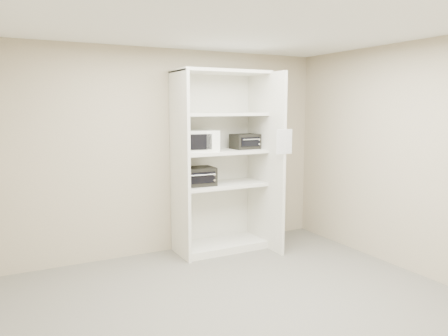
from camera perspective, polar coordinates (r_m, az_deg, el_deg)
name	(u,v)px	position (r m, az deg, el deg)	size (l,w,h in m)	color
floor	(244,308)	(4.47, 2.66, -17.80)	(4.50, 4.00, 0.01)	#68665A
ceiling	(246,21)	(4.10, 2.92, 18.58)	(4.50, 4.00, 0.01)	white
wall_back	(170,152)	(5.87, -7.13, 2.10)	(4.50, 0.02, 2.70)	#B8AA8B
wall_front	(436,220)	(2.59, 25.92, -6.13)	(4.50, 0.02, 2.70)	#B8AA8B
wall_right	(411,158)	(5.55, 23.26, 1.17)	(0.02, 4.00, 2.70)	#B8AA8B
shelving_unit	(224,168)	(5.90, -0.01, 0.04)	(1.24, 0.92, 2.42)	silver
microwave	(199,141)	(5.70, -3.29, 3.56)	(0.46, 0.35, 0.28)	white
toaster_oven_upper	(245,141)	(6.04, 2.75, 3.48)	(0.36, 0.27, 0.21)	black
toaster_oven_lower	(198,176)	(5.74, -3.47, -1.10)	(0.43, 0.33, 0.24)	black
paper_sign	(284,142)	(5.60, 7.89, 3.43)	(0.24, 0.01, 0.31)	white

